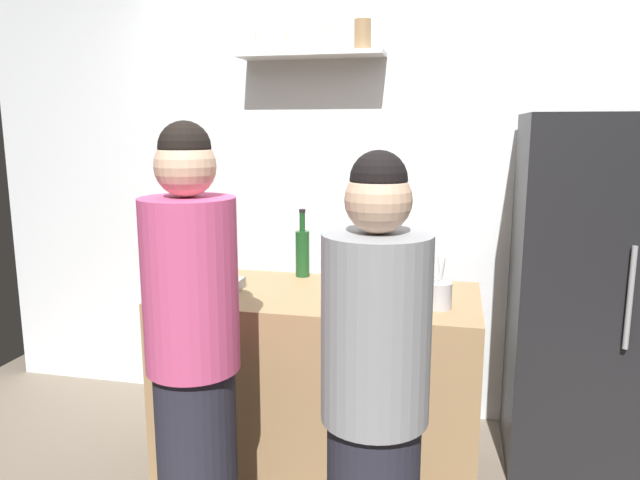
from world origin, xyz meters
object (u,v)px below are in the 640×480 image
object	(u,v)px
wine_bottle_green_glass	(302,251)
wine_bottle_dark_glass	(368,275)
refrigerator	(575,296)
water_bottle_plastic	(344,257)
utensil_holder	(439,295)
person_grey_hoodie	(374,408)
person_pink_top	(193,357)
baking_pan	(203,286)

from	to	relation	value
wine_bottle_green_glass	wine_bottle_dark_glass	xyz separation A→B (m)	(0.39, -0.39, -0.01)
refrigerator	water_bottle_plastic	size ratio (longest dim) A/B	6.74
utensil_holder	person_grey_hoodie	world-z (taller)	person_grey_hoodie
wine_bottle_green_glass	wine_bottle_dark_glass	world-z (taller)	wine_bottle_green_glass
refrigerator	water_bottle_plastic	world-z (taller)	refrigerator
utensil_holder	wine_bottle_green_glass	distance (m)	0.82
wine_bottle_dark_glass	person_pink_top	bearing A→B (deg)	-132.08
person_pink_top	refrigerator	bearing A→B (deg)	-126.36
wine_bottle_dark_glass	water_bottle_plastic	distance (m)	0.40
wine_bottle_green_glass	person_grey_hoodie	bearing A→B (deg)	-65.29
baking_pan	wine_bottle_dark_glass	size ratio (longest dim) A/B	1.06
refrigerator	wine_bottle_green_glass	distance (m)	1.35
wine_bottle_green_glass	baking_pan	bearing A→B (deg)	-135.59
utensil_holder	person_pink_top	distance (m)	1.05
water_bottle_plastic	person_grey_hoodie	distance (m)	1.19
utensil_holder	person_pink_top	size ratio (longest dim) A/B	0.13
wine_bottle_green_glass	person_grey_hoodie	world-z (taller)	person_grey_hoodie
baking_pan	wine_bottle_dark_glass	bearing A→B (deg)	-0.68
wine_bottle_green_glass	water_bottle_plastic	world-z (taller)	wine_bottle_green_glass
utensil_holder	wine_bottle_dark_glass	size ratio (longest dim) A/B	0.69
refrigerator	person_pink_top	size ratio (longest dim) A/B	1.02
wine_bottle_dark_glass	wine_bottle_green_glass	bearing A→B (deg)	135.54
wine_bottle_dark_glass	utensil_holder	bearing A→B (deg)	-3.57
baking_pan	person_grey_hoodie	size ratio (longest dim) A/B	0.21
person_grey_hoodie	utensil_holder	bearing A→B (deg)	171.18
utensil_holder	person_grey_hoodie	xyz separation A→B (m)	(-0.17, -0.74, -0.17)
utensil_holder	wine_bottle_green_glass	world-z (taller)	wine_bottle_green_glass
water_bottle_plastic	person_grey_hoodie	xyz separation A→B (m)	(0.31, -1.13, -0.23)
person_pink_top	wine_bottle_green_glass	bearing A→B (deg)	-80.73
wine_bottle_green_glass	person_grey_hoodie	distance (m)	1.29
utensil_holder	baking_pan	bearing A→B (deg)	178.50
person_pink_top	person_grey_hoodie	bearing A→B (deg)	-174.51
utensil_holder	water_bottle_plastic	distance (m)	0.62
refrigerator	wine_bottle_dark_glass	bearing A→B (deg)	-154.26
person_grey_hoodie	water_bottle_plastic	bearing A→B (deg)	-160.42
refrigerator	person_pink_top	bearing A→B (deg)	-144.51
refrigerator	wine_bottle_dark_glass	distance (m)	1.06
water_bottle_plastic	utensil_holder	bearing A→B (deg)	-38.60
baking_pan	wine_bottle_dark_glass	distance (m)	0.79
person_grey_hoodie	person_pink_top	xyz separation A→B (m)	(-0.69, 0.15, 0.05)
refrigerator	person_grey_hoodie	size ratio (longest dim) A/B	1.08
utensil_holder	wine_bottle_dark_glass	distance (m)	0.32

